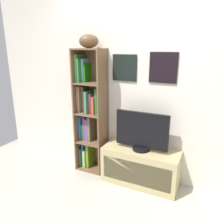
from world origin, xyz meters
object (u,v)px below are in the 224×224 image
Objects in this scene: television at (142,132)px; bookshelf at (90,114)px; tv_stand at (140,167)px; football at (89,41)px.

bookshelf is at bearing 174.38° from television.
tv_stand is 1.46× the size of television.
bookshelf reaches higher than television.
television is (0.80, -0.08, -0.11)m from bookshelf.
football reaches higher than tv_stand.
tv_stand is at bearing -3.62° from football.
football reaches higher than television.
football is 1.74m from tv_stand.
football is 1.33m from television.
bookshelf is 1.00m from tv_stand.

